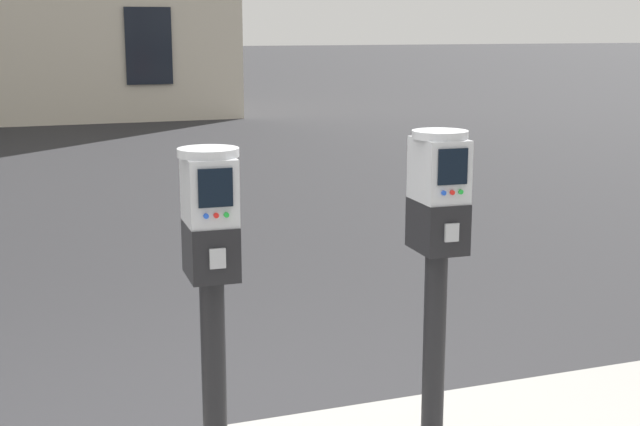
# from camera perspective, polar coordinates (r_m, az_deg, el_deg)

# --- Properties ---
(parking_meter_near_kerb) EXTENTS (0.23, 0.26, 1.30)m
(parking_meter_near_kerb) POSITION_cam_1_polar(r_m,az_deg,el_deg) (3.20, -6.99, -3.04)
(parking_meter_near_kerb) COLOR black
(parking_meter_near_kerb) RESTS_ON sidewalk_slab
(parking_meter_twin_adjacent) EXTENTS (0.23, 0.26, 1.33)m
(parking_meter_twin_adjacent) POSITION_cam_1_polar(r_m,az_deg,el_deg) (3.51, 7.52, -1.45)
(parking_meter_twin_adjacent) COLOR black
(parking_meter_twin_adjacent) RESTS_ON sidewalk_slab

